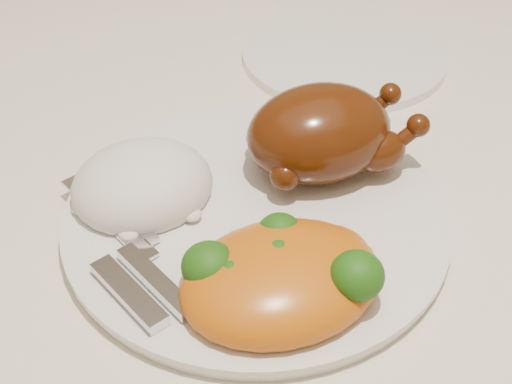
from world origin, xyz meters
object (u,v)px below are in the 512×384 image
object	(u,v)px
dining_table	(232,237)
roast_chicken	(323,133)
dinner_plate	(256,217)
side_plate	(344,55)

from	to	relation	value
dining_table	roast_chicken	distance (m)	0.18
dinner_plate	dining_table	bearing A→B (deg)	86.02
dining_table	dinner_plate	distance (m)	0.14
dining_table	side_plate	bearing A→B (deg)	36.18
dinner_plate	side_plate	bearing A→B (deg)	51.22
dinner_plate	roast_chicken	size ratio (longest dim) A/B	2.04
dinner_plate	roast_chicken	distance (m)	0.09
side_plate	roast_chicken	world-z (taller)	roast_chicken
roast_chicken	dining_table	bearing A→B (deg)	136.49
dinner_plate	roast_chicken	bearing A→B (deg)	26.13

